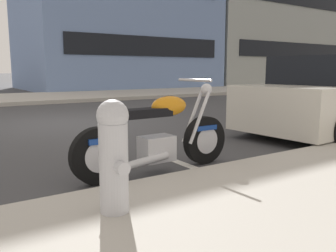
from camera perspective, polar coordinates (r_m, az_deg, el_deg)
ground_plane at (r=8.50m, az=-14.97°, el=0.49°), size 260.00×260.00×0.00m
sidewalk_far_curb at (r=21.26m, az=10.23°, el=5.79°), size 120.00×5.00×0.14m
parking_stall_stripe at (r=4.71m, az=1.99°, el=-5.91°), size 0.12×2.20×0.01m
parked_motorcycle at (r=4.19m, az=-1.54°, el=-1.88°), size 2.12×0.62×1.11m
parked_car_near_corner at (r=7.67m, az=25.44°, el=4.28°), size 4.32×2.06×1.47m
fire_hydrant at (r=2.69m, az=-8.76°, el=-4.38°), size 0.24×0.36×0.86m
townhouse_far_uphill at (r=24.83m, az=-8.72°, el=19.46°), size 11.53×8.96×11.51m
townhouse_corner_block at (r=32.57m, az=12.82°, el=17.52°), size 13.49×9.65×12.29m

